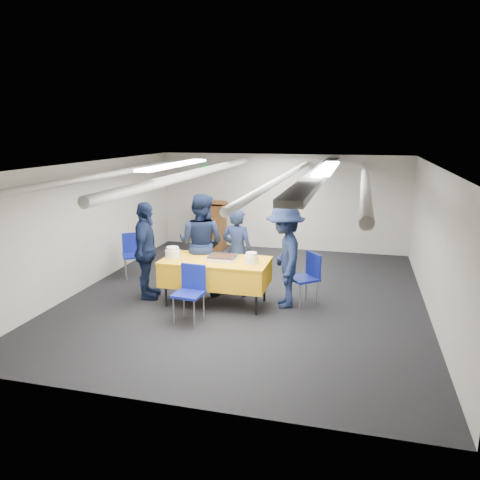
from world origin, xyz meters
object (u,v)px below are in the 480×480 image
serving_table (216,272)px  podium (213,224)px  chair_left (133,250)px  sailor_a (237,252)px  sailor_d (285,256)px  sheet_cake (222,258)px  sailor_c (146,251)px  chair_right (308,273)px  sailor_b (201,244)px  chair_near (191,287)px

serving_table → podium: podium is taller
chair_left → sailor_a: 2.33m
sailor_d → chair_left: bearing=-120.4°
sheet_cake → chair_left: chair_left is taller
sailor_c → sailor_d: sailor_d is taller
sailor_c → sailor_d: size_ratio=0.99×
chair_left → sailor_d: (3.16, -0.84, 0.32)m
podium → chair_right: podium is taller
sailor_a → sailor_b: size_ratio=0.87×
sheet_cake → podium: (-1.29, 3.55, -0.20)m
podium → sailor_c: bearing=-91.1°
chair_left → sailor_d: bearing=-15.0°
chair_left → chair_near: bearing=-43.9°
chair_left → sailor_d: size_ratio=0.51×
serving_table → sailor_a: bearing=67.0°
podium → chair_near: (1.02, -4.33, -0.08)m
podium → sailor_a: 3.34m
chair_near → chair_left: (-1.88, 1.81, 0.00)m
serving_table → sailor_b: bearing=130.2°
sheet_cake → chair_near: 0.87m
chair_left → sailor_c: 1.36m
chair_near → sailor_c: sailor_c is taller
sheet_cake → chair_right: chair_right is taller
chair_near → sailor_d: bearing=37.0°
chair_near → chair_left: size_ratio=1.00×
serving_table → sailor_b: size_ratio=0.99×
serving_table → chair_right: size_ratio=2.03×
chair_left → sailor_b: size_ratio=0.49×
sailor_c → podium: bearing=-15.0°
podium → sailor_a: bearing=-65.1°
podium → serving_table: bearing=-71.7°
chair_right → chair_near: bearing=-144.9°
podium → sailor_b: (0.75, -3.06, 0.28)m
sailor_b → chair_right: bearing=-177.0°
sailor_a → sailor_b: 0.67m
chair_near → chair_left: same height
podium → chair_left: bearing=-108.8°
serving_table → sailor_c: bearing=-179.3°
podium → sailor_a: (1.41, -3.02, 0.16)m
serving_table → chair_right: 1.54m
sailor_a → serving_table: bearing=77.7°
podium → sailor_c: size_ratio=0.74×
serving_table → sheet_cake: (0.12, 0.01, 0.25)m
serving_table → podium: (-1.18, 3.56, 0.05)m
serving_table → sailor_c: size_ratio=1.05×
podium → sailor_b: 3.16m
chair_right → sailor_b: (-1.91, 0.12, 0.36)m
sheet_cake → sailor_d: bearing=10.6°
chair_left → sailor_a: bearing=-12.4°
podium → chair_near: podium is taller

